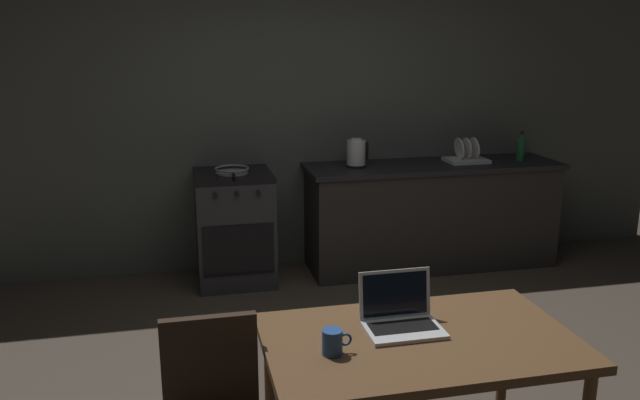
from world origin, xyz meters
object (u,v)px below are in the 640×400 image
laptop (401,318)px  electric_kettle (356,153)px  dining_table (419,354)px  dish_rack (466,157)px  stove_oven (235,227)px  frying_pan (232,170)px  bottle (521,147)px  coffee_mug (333,342)px

laptop → electric_kettle: electric_kettle is taller
dining_table → dish_rack: size_ratio=3.76×
stove_oven → laptop: bearing=-79.7°
frying_pan → stove_oven: bearing=75.0°
stove_oven → bottle: (2.45, -0.05, 0.57)m
stove_oven → coffee_mug: bearing=-87.2°
frying_pan → dining_table: bearing=-78.8°
laptop → coffee_mug: 0.37m
bottle → dish_rack: bottle is taller
electric_kettle → dining_table: bearing=-100.3°
stove_oven → frying_pan: size_ratio=2.03×
electric_kettle → bottle: 1.45m
laptop → frying_pan: size_ratio=0.72×
stove_oven → frying_pan: 0.47m
frying_pan → bottle: bearing=-0.5°
dining_table → coffee_mug: bearing=-171.2°
dining_table → bottle: bearing=53.7°
laptop → coffee_mug: (-0.33, -0.16, 0.00)m
electric_kettle → dish_rack: 0.97m
bottle → coffee_mug: bottle is taller
stove_oven → dish_rack: size_ratio=2.64×
electric_kettle → bottle: bearing=-2.0°
bottle → frying_pan: bearing=179.5°
dining_table → dish_rack: (1.46, 2.68, 0.28)m
stove_oven → laptop: size_ratio=2.80×
electric_kettle → bottle: (1.45, -0.05, 0.01)m
stove_oven → electric_kettle: (1.01, 0.00, 0.56)m
laptop → coffee_mug: size_ratio=2.68×
coffee_mug → dish_rack: bearing=56.1°
dining_table → frying_pan: bearing=101.2°
dish_rack → bottle: bearing=-6.0°
stove_oven → dish_rack: 2.04m
stove_oven → frying_pan: bearing=-105.0°
frying_pan → dish_rack: 1.98m
frying_pan → dish_rack: size_ratio=1.30×
dining_table → coffee_mug: (-0.38, -0.06, 0.13)m
bottle → dining_table: bearing=-126.3°
electric_kettle → coffee_mug: bearing=-107.6°
dish_rack → coffee_mug: bearing=-123.9°
dining_table → dish_rack: bearing=61.5°
laptop → dish_rack: (1.51, 2.58, 0.16)m
stove_oven → bottle: bottle is taller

